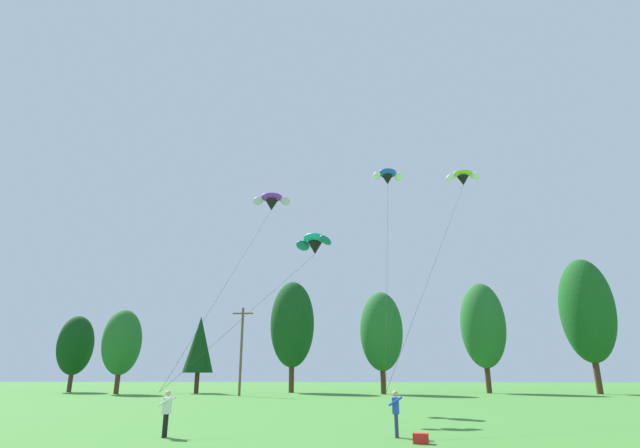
# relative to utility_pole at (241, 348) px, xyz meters

# --- Properties ---
(treeline_tree_a) EXTENTS (4.28, 4.28, 9.20)m
(treeline_tree_a) POSITION_rel_utility_pole_xyz_m (-22.87, 8.58, 0.81)
(treeline_tree_a) COLOR #472D19
(treeline_tree_a) RESTS_ON ground_plane
(treeline_tree_b) EXTENTS (4.32, 4.32, 9.32)m
(treeline_tree_b) POSITION_rel_utility_pole_xyz_m (-14.60, 3.50, 0.88)
(treeline_tree_b) COLOR #472D19
(treeline_tree_b) RESTS_ON ground_plane
(treeline_tree_c) EXTENTS (3.53, 3.53, 8.78)m
(treeline_tree_c) POSITION_rel_utility_pole_xyz_m (-6.35, 6.12, 0.74)
(treeline_tree_c) COLOR #472D19
(treeline_tree_c) RESTS_ON ground_plane
(treeline_tree_d) EXTENTS (5.39, 5.39, 13.29)m
(treeline_tree_d) POSITION_rel_utility_pole_xyz_m (4.46, 8.42, 3.29)
(treeline_tree_d) COLOR #472D19
(treeline_tree_d) RESTS_ON ground_plane
(treeline_tree_e) EXTENTS (4.86, 4.86, 11.33)m
(treeline_tree_e) POSITION_rel_utility_pole_xyz_m (15.14, 4.80, 2.10)
(treeline_tree_e) COLOR #472D19
(treeline_tree_e) RESTS_ON ground_plane
(treeline_tree_f) EXTENTS (5.26, 5.26, 12.81)m
(treeline_tree_f) POSITION_rel_utility_pole_xyz_m (27.58, 7.99, 3.00)
(treeline_tree_f) COLOR #472D19
(treeline_tree_f) RESTS_ON ground_plane
(treeline_tree_g) EXTENTS (5.94, 5.94, 15.34)m
(treeline_tree_g) POSITION_rel_utility_pole_xyz_m (39.30, 6.38, 4.53)
(treeline_tree_g) COLOR #472D19
(treeline_tree_g) RESTS_ON ground_plane
(utility_pole) EXTENTS (2.20, 0.26, 9.00)m
(utility_pole) POSITION_rel_utility_pole_xyz_m (0.00, 0.00, 0.00)
(utility_pole) COLOR brown
(utility_pole) RESTS_ON ground_plane
(kite_flyer_near) EXTENTS (0.53, 0.56, 1.69)m
(kite_flyer_near) POSITION_rel_utility_pole_xyz_m (4.05, -32.32, -3.76)
(kite_flyer_near) COLOR black
(kite_flyer_near) RESTS_ON ground_plane
(kite_flyer_mid) EXTENTS (0.61, 0.64, 1.69)m
(kite_flyer_mid) POSITION_rel_utility_pole_xyz_m (12.89, -31.92, -3.76)
(kite_flyer_mid) COLOR navy
(kite_flyer_mid) RESTS_ON ground_plane
(parafoil_kite_high_teal) EXTENTS (6.66, 16.53, 10.77)m
(parafoil_kite_high_teal) POSITION_rel_utility_pole_xyz_m (8.78, -17.24, 6.82)
(parafoil_kite_high_teal) COLOR teal
(parafoil_kite_mid_blue_white) EXTENTS (3.14, 14.41, 15.47)m
(parafoil_kite_mid_blue_white) POSITION_rel_utility_pole_xyz_m (14.36, -18.10, 11.71)
(parafoil_kite_mid_blue_white) COLOR blue
(parafoil_kite_far_purple) EXTENTS (3.73, 12.24, 12.79)m
(parafoil_kite_far_purple) POSITION_rel_utility_pole_xyz_m (6.01, -20.60, 8.96)
(parafoil_kite_far_purple) COLOR purple
(parafoil_kite_low_lime_white) EXTENTS (10.27, 19.41, 17.46)m
(parafoil_kite_low_lime_white) POSITION_rel_utility_pole_xyz_m (21.29, -13.04, 13.60)
(parafoil_kite_low_lime_white) COLOR #93D633
(picnic_cooler) EXTENTS (0.59, 0.47, 0.34)m
(picnic_cooler) POSITION_rel_utility_pole_xyz_m (13.57, -33.48, -4.59)
(picnic_cooler) COLOR red
(picnic_cooler) RESTS_ON ground_plane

